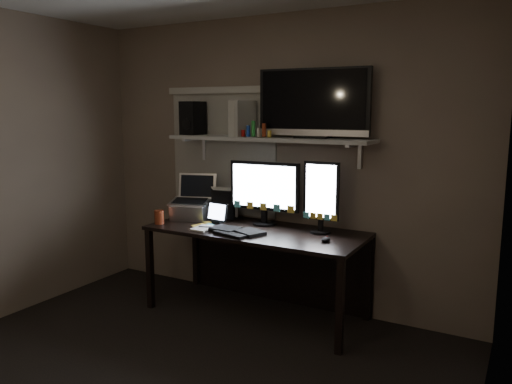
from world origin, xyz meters
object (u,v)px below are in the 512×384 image
Objects in this scene: desk at (263,247)px; monitor_portrait at (321,197)px; laptop at (190,197)px; speaker at (193,118)px; keyboard at (237,231)px; tablet at (218,213)px; monitor_landscape at (264,193)px; game_console at (242,118)px; mouse at (326,239)px; cup at (159,217)px; tv at (314,103)px.

monitor_portrait reaches higher than desk.
laptop is 1.32× the size of speaker.
keyboard is 0.38m from tablet.
monitor_landscape is 0.66m from game_console.
desk is 1.11m from game_console.
mouse is 0.46× the size of tablet.
laptop reaches higher than desk.
game_console reaches higher than monitor_portrait.
tablet is (-0.32, 0.20, 0.08)m from keyboard.
speaker is (-0.70, 0.39, 0.89)m from keyboard.
desk is 6.01× the size of speaker.
keyboard is at bearing -153.02° from monitor_portrait.
keyboard is 1.20m from speaker.
cup is (-0.80, -0.42, -0.22)m from monitor_landscape.
monitor_landscape reaches higher than keyboard.
mouse is 1.38m from laptop.
monitor_portrait is 1.41m from cup.
speaker is (-0.39, 0.19, 0.81)m from tablet.
mouse is 1.71m from speaker.
game_console is at bearing 161.03° from desk.
desk is 0.49m from tablet.
monitor_portrait is at bearing -7.06° from monitor_landscape.
mouse is 0.33× the size of speaker.
game_console reaches higher than cup.
tablet is at bearing 172.77° from mouse.
tv reaches higher than desk.
tablet is at bearing -168.36° from tv.
desk is at bearing -165.90° from tv.
keyboard is at bearing -142.33° from tv.
monitor_landscape is 1.38× the size of keyboard.
tablet is 0.34m from laptop.
game_console reaches higher than speaker.
desk is 1.96× the size of tv.
monitor_portrait is at bearing 13.07° from game_console.
monitor_landscape is at bearing 174.61° from monitor_portrait.
mouse is 1.29m from game_console.
cup is 0.40× the size of speaker.
mouse is (0.73, 0.08, 0.00)m from keyboard.
desk is at bearing 18.82° from tablet.
cup is at bearing -154.66° from monitor_landscape.
desk is 0.69m from monitor_portrait.
tablet is at bearing -167.49° from desk.
keyboard is at bearing -25.62° from tablet.
laptop is 3.28× the size of cup.
tv is (-0.12, 0.10, 0.73)m from monitor_portrait.
monitor_portrait is 0.38m from mouse.
laptop is 0.34m from cup.
desk is 3.08× the size of monitor_portrait.
monitor_landscape is 2.12× the size of speaker.
game_console is (-0.17, 0.37, 0.89)m from keyboard.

